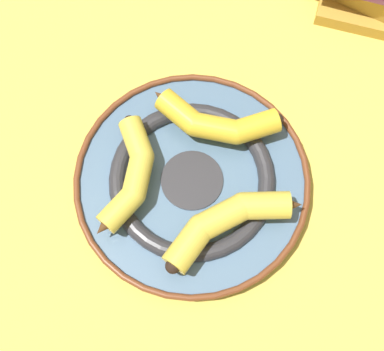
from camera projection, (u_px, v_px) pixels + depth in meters
ground_plane at (175, 198)px, 0.71m from camera, size 2.80×2.80×0.00m
decorative_bowl at (192, 181)px, 0.69m from camera, size 0.31×0.31×0.04m
banana_a at (131, 177)px, 0.66m from camera, size 0.09×0.15×0.03m
banana_b at (214, 122)px, 0.68m from camera, size 0.17×0.09×0.03m
banana_c at (228, 221)px, 0.64m from camera, size 0.11×0.17×0.03m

